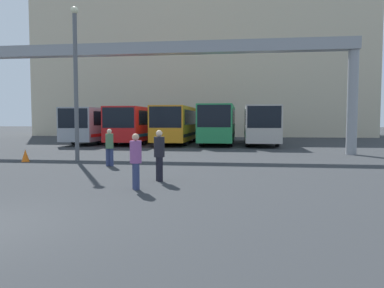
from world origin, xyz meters
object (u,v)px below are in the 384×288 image
object	(u,v)px
pedestrian_far_center	(159,154)
pedestrian_near_center	(110,146)
bus_slot_1	(140,123)
bus_slot_2	(177,123)
bus_slot_4	(260,123)
traffic_cone	(25,156)
bus_slot_0	(102,123)
lamp_post	(76,77)
pedestrian_near_left	(136,160)
bus_slot_3	(218,122)

from	to	relation	value
pedestrian_far_center	pedestrian_near_center	world-z (taller)	pedestrian_far_center
bus_slot_1	bus_slot_2	bearing A→B (deg)	-13.31
bus_slot_2	bus_slot_4	world-z (taller)	bus_slot_4
bus_slot_4	pedestrian_far_center	size ratio (longest dim) A/B	6.31
pedestrian_far_center	traffic_cone	distance (m)	9.01
bus_slot_1	bus_slot_2	xyz separation A→B (m)	(3.48, -0.82, 0.03)
bus_slot_0	lamp_post	xyz separation A→B (m)	(4.45, -14.89, 2.34)
lamp_post	bus_slot_2	bearing A→B (deg)	79.90
traffic_cone	bus_slot_4	bearing A→B (deg)	51.28
lamp_post	pedestrian_near_left	bearing A→B (deg)	-54.16
bus_slot_3	bus_slot_4	bearing A→B (deg)	0.77
bus_slot_1	bus_slot_3	distance (m)	7.00
pedestrian_far_center	pedestrian_near_center	distance (m)	4.74
pedestrian_far_center	bus_slot_2	bearing A→B (deg)	157.67
pedestrian_far_center	lamp_post	xyz separation A→B (m)	(-5.25, 5.24, 3.16)
pedestrian_near_center	lamp_post	xyz separation A→B (m)	(-2.22, 1.60, 3.19)
pedestrian_far_center	traffic_cone	bearing A→B (deg)	-152.06
pedestrian_near_center	pedestrian_near_left	distance (m)	5.83
bus_slot_3	pedestrian_far_center	world-z (taller)	bus_slot_3
bus_slot_4	traffic_cone	size ratio (longest dim) A/B	17.86
bus_slot_2	bus_slot_4	bearing A→B (deg)	1.48
bus_slot_2	pedestrian_near_center	bearing A→B (deg)	-91.08
pedestrian_far_center	traffic_cone	size ratio (longest dim) A/B	2.83
bus_slot_0	bus_slot_3	xyz separation A→B (m)	(10.45, -0.63, 0.12)
bus_slot_4	pedestrian_near_left	world-z (taller)	bus_slot_4
bus_slot_1	bus_slot_3	bearing A→B (deg)	-5.66
bus_slot_3	pedestrian_near_center	size ratio (longest dim) A/B	6.47
bus_slot_0	pedestrian_near_center	size ratio (longest dim) A/B	7.25
pedestrian_near_left	lamp_post	world-z (taller)	lamp_post
bus_slot_1	pedestrian_far_center	size ratio (longest dim) A/B	7.08
pedestrian_far_center	pedestrian_near_left	xyz separation A→B (m)	(-0.35, -1.54, -0.03)
lamp_post	traffic_cone	bearing A→B (deg)	-167.80
bus_slot_0	pedestrian_near_left	size ratio (longest dim) A/B	7.24
bus_slot_2	traffic_cone	bearing A→B (deg)	-108.56
bus_slot_0	bus_slot_3	size ratio (longest dim) A/B	1.12
bus_slot_4	pedestrian_near_center	distance (m)	17.51
traffic_cone	bus_slot_2	bearing A→B (deg)	71.44
bus_slot_3	traffic_cone	xyz separation A→B (m)	(-8.40, -14.77, -1.53)
bus_slot_0	bus_slot_1	world-z (taller)	bus_slot_1
bus_slot_1	traffic_cone	bearing A→B (deg)	-95.29
bus_slot_2	pedestrian_near_center	xyz separation A→B (m)	(-0.30, -15.72, -0.91)
pedestrian_near_center	traffic_cone	distance (m)	4.78
traffic_cone	lamp_post	size ratio (longest dim) A/B	0.08
bus_slot_3	pedestrian_near_left	bearing A→B (deg)	-93.00
bus_slot_0	bus_slot_1	distance (m)	3.48
traffic_cone	lamp_post	distance (m)	4.49
pedestrian_near_center	bus_slot_1	bearing A→B (deg)	-87.78
bus_slot_1	bus_slot_4	xyz separation A→B (m)	(10.45, -0.64, 0.03)
bus_slot_0	pedestrian_far_center	world-z (taller)	bus_slot_0
bus_slot_2	pedestrian_far_center	world-z (taller)	bus_slot_2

